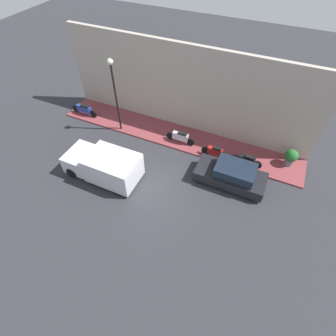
% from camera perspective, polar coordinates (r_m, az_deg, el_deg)
% --- Properties ---
extents(ground_plane, '(60.00, 60.00, 0.00)m').
position_cam_1_polar(ground_plane, '(15.50, -5.09, -3.40)').
color(ground_plane, '#2D2D33').
extents(sidewalk, '(2.44, 17.06, 0.10)m').
position_cam_1_polar(sidewalk, '(18.39, 1.75, 6.97)').
color(sidewalk, brown).
rests_on(sidewalk, ground_plane).
extents(building_facade, '(0.30, 17.06, 5.86)m').
position_cam_1_polar(building_facade, '(17.75, 3.80, 16.69)').
color(building_facade, '#B2A899').
rests_on(building_facade, ground_plane).
extents(parked_car, '(1.77, 4.00, 1.39)m').
position_cam_1_polar(parked_car, '(15.44, 13.65, -1.47)').
color(parked_car, black).
rests_on(parked_car, ground_plane).
extents(delivery_van, '(2.05, 4.46, 1.74)m').
position_cam_1_polar(delivery_van, '(15.66, -13.88, 0.64)').
color(delivery_van, silver).
rests_on(delivery_van, ground_plane).
extents(motorcycle_black, '(0.30, 1.89, 0.76)m').
position_cam_1_polar(motorcycle_black, '(16.74, 16.80, 1.70)').
color(motorcycle_black, black).
rests_on(motorcycle_black, sidewalk).
extents(motorcycle_red, '(0.30, 1.78, 0.79)m').
position_cam_1_polar(motorcycle_red, '(16.81, 10.24, 3.58)').
color(motorcycle_red, '#B21E1E').
rests_on(motorcycle_red, sidewalk).
extents(scooter_silver, '(0.30, 2.02, 0.84)m').
position_cam_1_polar(scooter_silver, '(17.57, 2.75, 6.80)').
color(scooter_silver, '#B7B7BF').
rests_on(scooter_silver, sidewalk).
extents(motorcycle_blue, '(0.30, 2.15, 0.86)m').
position_cam_1_polar(motorcycle_blue, '(20.99, -17.77, 12.09)').
color(motorcycle_blue, navy).
rests_on(motorcycle_blue, sidewalk).
extents(streetlamp, '(0.37, 0.37, 5.08)m').
position_cam_1_polar(streetlamp, '(17.34, -11.71, 17.36)').
color(streetlamp, black).
rests_on(streetlamp, sidewalk).
extents(potted_plant, '(0.78, 0.78, 1.14)m').
position_cam_1_polar(potted_plant, '(17.56, 25.20, 2.22)').
color(potted_plant, slate).
rests_on(potted_plant, sidewalk).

